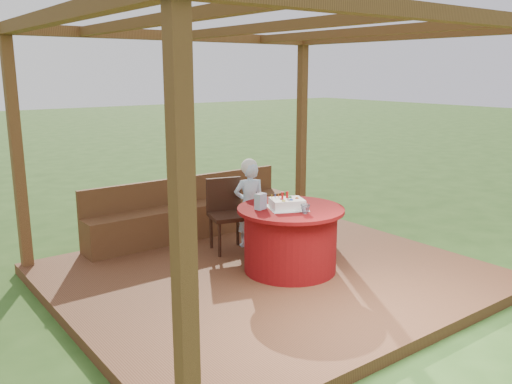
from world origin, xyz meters
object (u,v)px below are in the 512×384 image
birthday_cake (287,203)px  gift_bag (261,201)px  chair (227,210)px  elderly_woman (249,202)px  table (290,239)px  bench (192,217)px  drinking_glass (305,209)px

birthday_cake → gift_bag: 0.30m
chair → gift_bag: (-0.16, -0.90, 0.31)m
elderly_woman → birthday_cake: elderly_woman is taller
table → elderly_woman: size_ratio=1.04×
birthday_cake → gift_bag: (-0.26, 0.14, 0.03)m
birthday_cake → gift_bag: bearing=151.1°
bench → gift_bag: size_ratio=16.98×
gift_bag → birthday_cake: bearing=-42.6°
bench → drinking_glass: size_ratio=29.17×
elderly_woman → birthday_cake: (-0.19, -0.97, 0.20)m
table → birthday_cake: (-0.05, 0.01, 0.42)m
chair → birthday_cake: bearing=-84.3°
table → elderly_woman: elderly_woman is taller
table → chair: (-0.15, 1.06, 0.13)m
gift_bag → table: bearing=-40.2°
chair → gift_bag: bearing=-99.8°
table → drinking_glass: bearing=-96.4°
birthday_cake → drinking_glass: size_ratio=5.15×
bench → drinking_glass: 2.16m
gift_bag → drinking_glass: gift_bag is taller
table → drinking_glass: drinking_glass is taller
table → gift_bag: gift_bag is taller
chair → drinking_glass: (0.12, -1.33, 0.27)m
gift_bag → bench: bearing=73.4°
gift_bag → drinking_glass: bearing=-70.8°
table → elderly_woman: bearing=81.4°
chair → drinking_glass: chair is taller
birthday_cake → table: bearing=-11.4°
gift_bag → drinking_glass: 0.51m
table → birthday_cake: 0.42m
chair → drinking_glass: size_ratio=8.76×
elderly_woman → bench: bearing=113.8°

